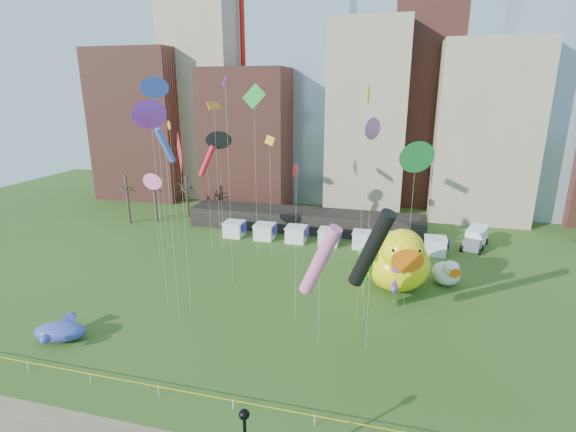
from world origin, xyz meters
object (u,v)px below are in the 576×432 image
(seahorse_green, at_px, (364,262))
(whale_inflatable, at_px, (61,330))
(big_duck, at_px, (397,260))
(box_truck, at_px, (476,238))
(small_duck, at_px, (447,273))
(seahorse_purple, at_px, (395,275))

(seahorse_green, bearing_deg, whale_inflatable, -147.57)
(big_duck, relative_size, whale_inflatable, 1.86)
(seahorse_green, xyz_separation_m, box_truck, (14.50, 20.25, -2.77))
(small_duck, bearing_deg, seahorse_green, -168.83)
(box_truck, bearing_deg, whale_inflatable, -119.59)
(small_duck, height_order, whale_inflatable, small_duck)
(big_duck, height_order, small_duck, big_duck)
(box_truck, bearing_deg, small_duck, -90.85)
(seahorse_green, distance_m, seahorse_purple, 3.52)
(whale_inflatable, relative_size, box_truck, 0.86)
(seahorse_green, height_order, seahorse_purple, seahorse_green)
(seahorse_green, relative_size, seahorse_purple, 1.22)
(big_duck, xyz_separation_m, seahorse_green, (-3.49, -2.89, 0.53))
(big_duck, bearing_deg, small_duck, 14.09)
(seahorse_green, relative_size, whale_inflatable, 0.97)
(big_duck, distance_m, small_duck, 6.70)
(whale_inflatable, height_order, box_truck, box_truck)
(small_duck, bearing_deg, whale_inflatable, -169.27)
(small_duck, relative_size, seahorse_purple, 1.01)
(seahorse_purple, relative_size, whale_inflatable, 0.80)
(big_duck, height_order, seahorse_purple, big_duck)
(big_duck, relative_size, seahorse_green, 1.90)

